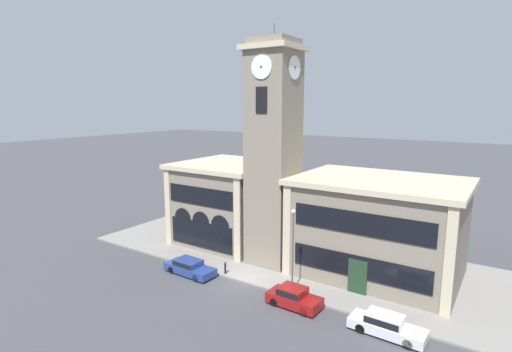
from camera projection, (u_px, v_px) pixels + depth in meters
name	position (u px, v px, depth m)	size (l,w,h in m)	color
ground_plane	(241.00, 282.00, 33.58)	(300.00, 300.00, 0.00)	#424247
sidewalk_kerb	(284.00, 254.00, 39.68)	(39.24, 14.89, 0.15)	gray
clock_tower	(273.00, 155.00, 36.03)	(4.64, 4.64, 21.56)	gray
town_hall_left_wing	(230.00, 202.00, 43.25)	(10.38, 10.35, 8.62)	gray
town_hall_right_wing	(378.00, 227.00, 34.57)	(14.05, 10.35, 8.54)	gray
parked_car_near	(189.00, 267.00, 35.06)	(4.86, 1.99, 1.30)	navy
parked_car_mid	(294.00, 297.00, 29.43)	(4.08, 1.96, 1.48)	maroon
parked_car_far	(386.00, 325.00, 25.77)	(4.90, 1.87, 1.40)	silver
street_lamp	(293.00, 240.00, 30.60)	(0.36, 0.36, 6.79)	#4C4C51
bollard	(225.00, 268.00, 34.84)	(0.18, 0.18, 1.06)	black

